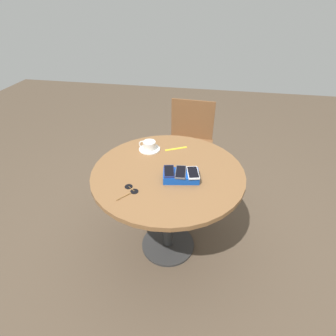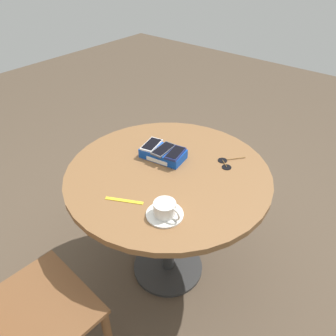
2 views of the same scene
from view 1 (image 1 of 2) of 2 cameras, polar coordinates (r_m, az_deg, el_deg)
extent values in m
plane|color=brown|center=(2.20, 0.00, -16.35)|extent=(8.00, 8.00, 0.00)
cylinder|color=#2D2D2D|center=(2.19, 0.00, -16.19)|extent=(0.42, 0.42, 0.02)
cylinder|color=#2D2D2D|center=(1.93, 0.00, -9.59)|extent=(0.07, 0.07, 0.68)
cylinder|color=brown|center=(1.70, 0.00, -0.97)|extent=(0.99, 0.99, 0.03)
cube|color=#0F42AD|center=(1.61, 2.85, -1.74)|extent=(0.24, 0.16, 0.05)
cube|color=white|center=(1.66, 2.77, -0.69)|extent=(0.12, 0.02, 0.02)
cube|color=silver|center=(1.59, 5.45, -1.04)|extent=(0.09, 0.14, 0.01)
cube|color=black|center=(1.59, 5.46, -0.88)|extent=(0.08, 0.13, 0.00)
cube|color=#515156|center=(1.59, 2.77, -0.89)|extent=(0.07, 0.14, 0.01)
cube|color=black|center=(1.59, 2.78, -0.75)|extent=(0.06, 0.13, 0.00)
cube|color=navy|center=(1.59, 0.23, -0.75)|extent=(0.09, 0.14, 0.01)
cube|color=black|center=(1.59, 0.23, -0.56)|extent=(0.08, 0.12, 0.00)
cylinder|color=silver|center=(1.92, -4.03, 4.12)|extent=(0.15, 0.15, 0.01)
cylinder|color=silver|center=(1.91, -4.07, 4.97)|extent=(0.09, 0.09, 0.06)
cylinder|color=olive|center=(1.89, -4.10, 5.58)|extent=(0.08, 0.08, 0.00)
torus|color=silver|center=(1.92, -5.51, 5.12)|extent=(0.06, 0.01, 0.06)
cube|color=yellow|center=(1.93, 1.78, 4.22)|extent=(0.16, 0.09, 0.00)
cylinder|color=black|center=(1.58, -8.56, -4.02)|extent=(0.05, 0.05, 0.00)
cylinder|color=black|center=(1.54, -7.32, -5.07)|extent=(0.05, 0.05, 0.00)
cylinder|color=olive|center=(1.56, -7.96, -4.46)|extent=(0.05, 0.04, 0.00)
cylinder|color=olive|center=(1.51, -9.60, -6.12)|extent=(0.06, 0.08, 0.00)
cube|color=brown|center=(2.48, 4.31, 4.32)|extent=(0.46, 0.46, 0.02)
cube|color=brown|center=(2.58, 5.34, 10.48)|extent=(0.41, 0.04, 0.38)
cylinder|color=brown|center=(2.49, -1.17, -2.01)|extent=(0.04, 0.04, 0.45)
cylinder|color=brown|center=(2.43, 7.78, -3.31)|extent=(0.04, 0.04, 0.45)
cylinder|color=brown|center=(2.80, 0.88, 2.62)|extent=(0.04, 0.04, 0.45)
cylinder|color=brown|center=(2.75, 8.83, 1.56)|extent=(0.04, 0.04, 0.45)
camera|label=2|loc=(2.56, -16.67, 32.64)|focal=35.00mm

